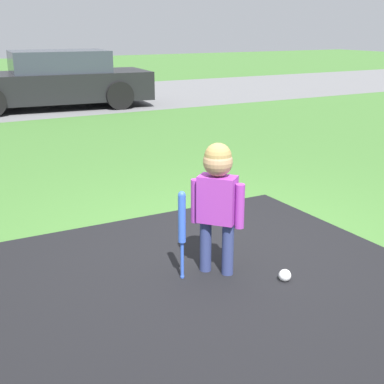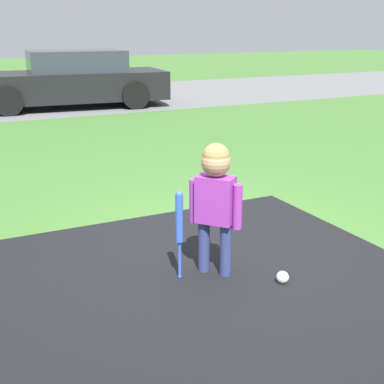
# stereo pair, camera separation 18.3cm
# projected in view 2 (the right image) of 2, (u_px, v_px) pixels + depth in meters

# --- Properties ---
(ground_plane) EXTENTS (60.00, 60.00, 0.00)m
(ground_plane) POSITION_uv_depth(u_px,v_px,m) (222.00, 245.00, 4.77)
(ground_plane) COLOR #3D6B2D
(street_strip) EXTENTS (40.00, 6.00, 0.01)m
(street_strip) POSITION_uv_depth(u_px,v_px,m) (22.00, 102.00, 13.73)
(street_strip) COLOR slate
(street_strip) RESTS_ON ground
(child) EXTENTS (0.31, 0.34, 1.05)m
(child) POSITION_uv_depth(u_px,v_px,m) (215.00, 191.00, 4.04)
(child) COLOR navy
(child) RESTS_ON ground
(baseball_bat) EXTENTS (0.06, 0.06, 0.71)m
(baseball_bat) POSITION_uv_depth(u_px,v_px,m) (179.00, 223.00, 4.01)
(baseball_bat) COLOR blue
(baseball_bat) RESTS_ON ground
(sports_ball) EXTENTS (0.10, 0.10, 0.10)m
(sports_ball) POSITION_uv_depth(u_px,v_px,m) (283.00, 277.00, 4.06)
(sports_ball) COLOR white
(sports_ball) RESTS_ON ground
(parked_car) EXTENTS (4.70, 2.24, 1.32)m
(parked_car) POSITION_uv_depth(u_px,v_px,m) (70.00, 80.00, 12.64)
(parked_car) COLOR black
(parked_car) RESTS_ON ground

